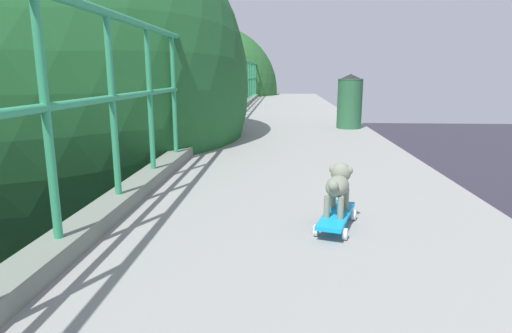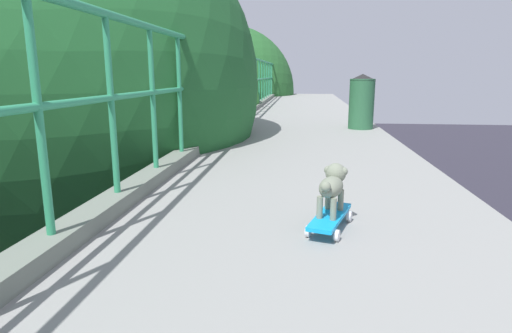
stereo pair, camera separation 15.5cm
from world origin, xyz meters
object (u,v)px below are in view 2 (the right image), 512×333
object	(u,v)px
car_blue_seventh	(161,216)
toy_skateboard	(330,218)
litter_bin	(362,101)
car_white_fifth	(102,280)
small_dog	(332,184)
car_grey_sixth	(49,241)
city_bus	(157,148)

from	to	relation	value
car_blue_seventh	toy_skateboard	xyz separation A→B (m)	(6.34, -15.02, 5.37)
litter_bin	car_blue_seventh	bearing A→B (deg)	125.25
car_blue_seventh	litter_bin	distance (m)	13.64
car_white_fifth	litter_bin	bearing A→B (deg)	-30.66
car_blue_seventh	small_dog	world-z (taller)	small_dog
car_white_fifth	car_grey_sixth	xyz separation A→B (m)	(-3.47, 2.79, -0.01)
car_white_fifth	litter_bin	xyz separation A→B (m)	(7.07, -4.19, 5.80)
car_white_fifth	toy_skateboard	distance (m)	12.32
city_bus	litter_bin	xyz separation A→B (m)	(10.77, -20.20, 4.50)
car_grey_sixth	city_bus	world-z (taller)	city_bus
car_white_fifth	city_bus	world-z (taller)	city_bus
toy_skateboard	car_white_fifth	bearing A→B (deg)	124.56
car_white_fifth	car_grey_sixth	size ratio (longest dim) A/B	0.93
city_bus	toy_skateboard	distance (m)	27.33
city_bus	small_dog	distance (m)	27.33
car_white_fifth	city_bus	xyz separation A→B (m)	(-3.69, 16.00, 1.30)
toy_skateboard	litter_bin	world-z (taller)	litter_bin
toy_skateboard	small_dog	world-z (taller)	small_dog
city_bus	litter_bin	distance (m)	23.33
city_bus	small_dog	size ratio (longest dim) A/B	28.46
car_grey_sixth	litter_bin	size ratio (longest dim) A/B	4.58
toy_skateboard	litter_bin	distance (m)	5.00
car_white_fifth	litter_bin	distance (m)	10.06
toy_skateboard	litter_bin	size ratio (longest dim) A/B	0.62
car_white_fifth	car_grey_sixth	distance (m)	4.45
toy_skateboard	litter_bin	xyz separation A→B (m)	(0.80, 4.92, 0.40)
city_bus	litter_bin	size ratio (longest dim) A/B	11.08
car_white_fifth	litter_bin	world-z (taller)	litter_bin
toy_skateboard	car_blue_seventh	bearing A→B (deg)	112.89
city_bus	toy_skateboard	bearing A→B (deg)	-68.35
city_bus	small_dog	xyz separation A→B (m)	(9.98, -25.08, 4.31)
car_white_fifth	small_dog	xyz separation A→B (m)	(6.29, -9.08, 5.61)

